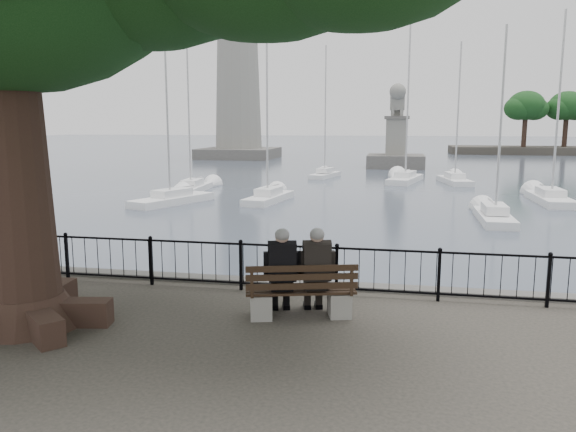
% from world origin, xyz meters
% --- Properties ---
extents(harbor, '(260.00, 260.00, 1.20)m').
position_xyz_m(harbor, '(0.00, 3.00, -0.50)').
color(harbor, '#4E4A45').
rests_on(harbor, ground).
extents(railing, '(22.06, 0.06, 1.00)m').
position_xyz_m(railing, '(0.00, 2.50, 0.56)').
color(railing, black).
rests_on(railing, ground).
extents(bench, '(2.05, 1.08, 1.03)m').
position_xyz_m(bench, '(0.51, 1.06, 0.36)').
color(bench, slate).
rests_on(bench, ground).
extents(person_left, '(0.61, 0.89, 1.64)m').
position_xyz_m(person_left, '(0.16, 1.08, 0.75)').
color(person_left, black).
rests_on(person_left, ground).
extents(person_right, '(0.61, 0.89, 1.64)m').
position_xyz_m(person_right, '(0.75, 1.24, 0.75)').
color(person_right, black).
rests_on(person_right, ground).
extents(lighthouse, '(9.37, 9.37, 28.88)m').
position_xyz_m(lighthouse, '(-18.00, 62.00, 11.11)').
color(lighthouse, '#4E4A45').
rests_on(lighthouse, ground).
extents(lion_monument, '(5.68, 5.68, 8.46)m').
position_xyz_m(lion_monument, '(2.00, 49.94, 1.10)').
color(lion_monument, '#4E4A45').
rests_on(lion_monument, ground).
extents(sailboat_a, '(3.45, 5.67, 9.35)m').
position_xyz_m(sailboat_a, '(-10.19, 20.91, -0.72)').
color(sailboat_a, white).
rests_on(sailboat_a, ground).
extents(sailboat_b, '(2.10, 5.22, 11.27)m').
position_xyz_m(sailboat_b, '(-5.07, 22.79, -0.66)').
color(sailboat_b, white).
rests_on(sailboat_b, ground).
extents(sailboat_c, '(1.40, 4.86, 8.83)m').
position_xyz_m(sailboat_c, '(6.59, 18.26, -0.71)').
color(sailboat_c, white).
rests_on(sailboat_c, ground).
extents(sailboat_d, '(1.63, 5.68, 10.68)m').
position_xyz_m(sailboat_d, '(10.72, 25.32, -0.69)').
color(sailboat_d, white).
rests_on(sailboat_d, ground).
extents(sailboat_e, '(1.76, 5.19, 11.14)m').
position_xyz_m(sailboat_e, '(-11.11, 26.54, -0.66)').
color(sailboat_e, white).
rests_on(sailboat_e, ground).
extents(sailboat_f, '(2.95, 6.14, 12.11)m').
position_xyz_m(sailboat_f, '(2.80, 35.28, -0.66)').
color(sailboat_f, white).
rests_on(sailboat_f, ground).
extents(sailboat_g, '(2.36, 5.48, 10.46)m').
position_xyz_m(sailboat_g, '(6.42, 35.19, -0.69)').
color(sailboat_g, white).
rests_on(sailboat_g, ground).
extents(sailboat_h, '(2.29, 4.76, 10.81)m').
position_xyz_m(sailboat_h, '(-3.74, 38.06, -0.66)').
color(sailboat_h, white).
rests_on(sailboat_h, ground).
extents(far_shore, '(30.00, 8.60, 9.18)m').
position_xyz_m(far_shore, '(25.54, 79.46, 3.00)').
color(far_shore, '#2D2B26').
rests_on(far_shore, ground).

